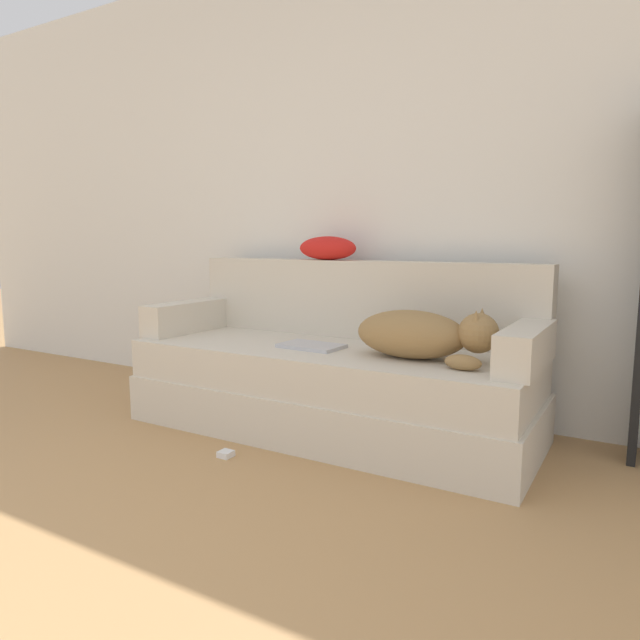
% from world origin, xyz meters
% --- Properties ---
extents(wall_back, '(7.21, 0.06, 2.70)m').
position_xyz_m(wall_back, '(0.00, 3.01, 1.35)').
color(wall_back, silver).
rests_on(wall_back, ground_plane).
extents(couch, '(2.09, 0.81, 0.45)m').
position_xyz_m(couch, '(0.20, 2.45, 0.22)').
color(couch, beige).
rests_on(couch, ground_plane).
extents(couch_backrest, '(2.05, 0.15, 0.43)m').
position_xyz_m(couch_backrest, '(0.20, 2.79, 0.66)').
color(couch_backrest, beige).
rests_on(couch_backrest, couch).
extents(couch_arm_left, '(0.15, 0.62, 0.18)m').
position_xyz_m(couch_arm_left, '(-0.77, 2.45, 0.54)').
color(couch_arm_left, beige).
rests_on(couch_arm_left, couch).
extents(couch_arm_right, '(0.15, 0.62, 0.18)m').
position_xyz_m(couch_arm_right, '(1.17, 2.45, 0.54)').
color(couch_arm_right, beige).
rests_on(couch_arm_right, couch).
extents(dog, '(0.66, 0.30, 0.25)m').
position_xyz_m(dog, '(0.71, 2.39, 0.56)').
color(dog, olive).
rests_on(dog, couch).
extents(laptop, '(0.33, 0.22, 0.02)m').
position_xyz_m(laptop, '(0.13, 2.38, 0.45)').
color(laptop, '#B7B7BC').
rests_on(laptop, couch).
extents(throw_pillow, '(0.36, 0.18, 0.13)m').
position_xyz_m(throw_pillow, '(0.00, 2.78, 0.94)').
color(throw_pillow, red).
rests_on(throw_pillow, couch_backrest).
extents(power_adapter, '(0.06, 0.06, 0.03)m').
position_xyz_m(power_adapter, '(-0.03, 1.89, 0.01)').
color(power_adapter, silver).
rests_on(power_adapter, ground_plane).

